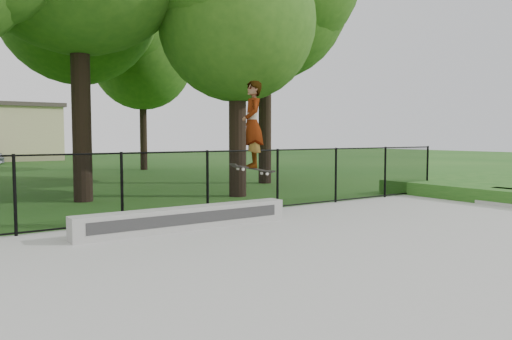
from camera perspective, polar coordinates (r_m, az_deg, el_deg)
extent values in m
plane|color=#1F5718|center=(7.08, 19.00, -11.76)|extent=(100.00, 100.00, 0.00)
cube|color=#A9A8A3|center=(7.08, 19.00, -11.53)|extent=(14.00, 12.00, 0.06)
cube|color=#A5A4A0|center=(9.88, -7.95, -5.47)|extent=(4.44, 0.40, 0.44)
cube|color=black|center=(10.30, -0.39, 0.16)|extent=(0.83, 0.23, 0.18)
imported|color=#AEDCE4|center=(10.28, -0.40, 5.25)|extent=(0.66, 0.77, 1.79)
cylinder|color=black|center=(10.08, -25.85, -2.60)|extent=(0.06, 0.06, 1.50)
cylinder|color=black|center=(10.57, -15.07, -2.05)|extent=(0.06, 0.06, 1.50)
cylinder|color=black|center=(11.40, -5.56, -1.50)|extent=(0.06, 0.06, 1.50)
cylinder|color=black|center=(12.49, 2.48, -1.00)|extent=(0.06, 0.06, 1.50)
cylinder|color=black|center=(13.79, 9.11, -0.58)|extent=(0.06, 0.06, 1.50)
cylinder|color=black|center=(15.24, 14.54, -0.22)|extent=(0.06, 0.06, 1.50)
cylinder|color=black|center=(16.80, 19.00, 0.07)|extent=(0.06, 0.06, 1.50)
cylinder|color=black|center=(11.35, -5.59, 2.12)|extent=(16.00, 0.04, 0.04)
cylinder|color=black|center=(11.48, -5.54, -4.98)|extent=(16.00, 0.04, 0.04)
cube|color=black|center=(11.40, -5.56, -1.50)|extent=(16.00, 0.01, 1.50)
cube|color=#A9A8A3|center=(14.58, 26.11, -3.60)|extent=(0.37, 1.20, 0.15)
cube|color=#A9A8A3|center=(14.87, 26.78, -3.18)|extent=(0.37, 1.20, 0.30)
cylinder|color=black|center=(15.08, -19.36, 7.38)|extent=(0.44, 0.44, 5.69)
cylinder|color=black|center=(15.44, -2.12, 4.36)|extent=(0.44, 0.44, 3.99)
sphere|color=#285015|center=(15.82, -2.15, 16.46)|extent=(4.79, 4.79, 4.79)
cylinder|color=black|center=(19.74, 1.02, 6.43)|extent=(0.44, 0.44, 5.47)
cylinder|color=black|center=(22.83, -19.52, 5.97)|extent=(0.44, 0.44, 5.55)
sphere|color=#285015|center=(23.47, -19.80, 17.29)|extent=(6.66, 6.66, 6.66)
cylinder|color=black|center=(28.06, -12.75, 4.62)|extent=(0.44, 0.44, 4.50)
sphere|color=#285015|center=(28.35, -12.86, 12.18)|extent=(5.40, 5.40, 5.40)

